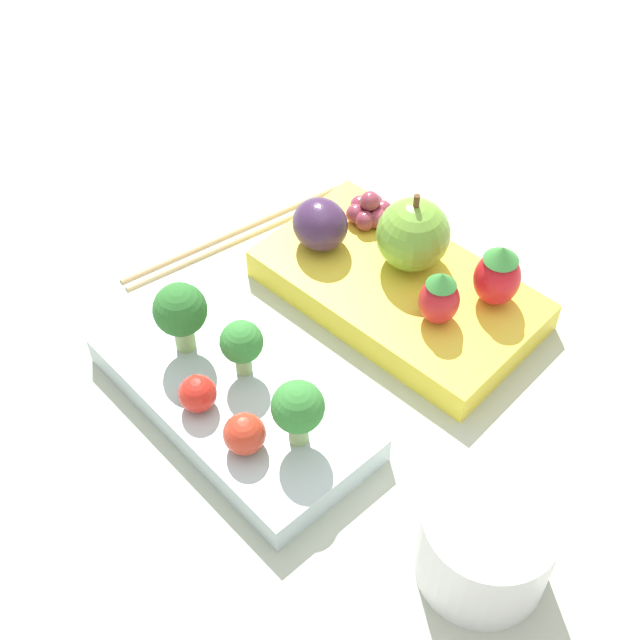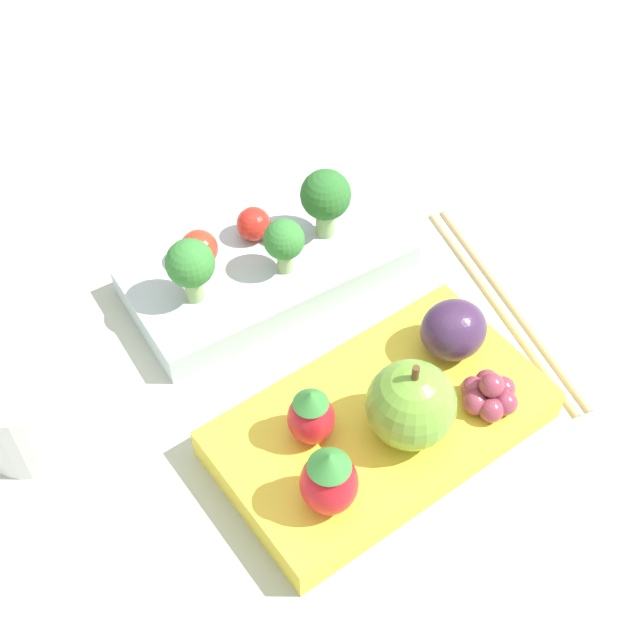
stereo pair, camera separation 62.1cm
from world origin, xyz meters
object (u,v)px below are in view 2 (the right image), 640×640
object	(u,v)px
cherry_tomato_1	(199,248)
chopsticks_pair	(504,303)
cherry_tomato_0	(254,224)
apple	(411,405)
strawberry_0	(329,480)
broccoli_floret_0	(284,241)
plum	(453,330)
grape_cluster	(490,394)
drinking_cup	(26,401)
bento_box_fruit	(380,424)
broccoli_floret_2	(190,265)
broccoli_floret_1	(326,197)
bento_box_savoury	(268,269)
strawberry_1	(311,416)

from	to	relation	value
cherry_tomato_1	chopsticks_pair	bearing A→B (deg)	-35.57
cherry_tomato_0	chopsticks_pair	distance (m)	0.19
apple	strawberry_0	distance (m)	0.07
broccoli_floret_0	plum	xyz separation A→B (m)	(0.06, -0.12, -0.01)
strawberry_0	cherry_tomato_0	bearing A→B (deg)	73.95
grape_cluster	drinking_cup	size ratio (longest dim) A/B	0.48
bento_box_fruit	broccoli_floret_0	world-z (taller)	broccoli_floret_0
grape_cluster	drinking_cup	xyz separation A→B (m)	(-0.26, 0.15, -0.00)
cherry_tomato_1	grape_cluster	size ratio (longest dim) A/B	0.73
broccoli_floret_2	broccoli_floret_1	bearing A→B (deg)	5.21
bento_box_savoury	strawberry_1	world-z (taller)	strawberry_1
cherry_tomato_1	bento_box_savoury	bearing A→B (deg)	-26.11
plum	strawberry_1	bearing A→B (deg)	-173.61
bento_box_fruit	chopsticks_pair	distance (m)	0.15
broccoli_floret_0	cherry_tomato_1	xyz separation A→B (m)	(-0.05, 0.04, -0.01)
cherry_tomato_1	apple	distance (m)	0.21
cherry_tomato_1	plum	distance (m)	0.19
broccoli_floret_2	apple	bearing A→B (deg)	-67.82
broccoli_floret_2	strawberry_1	xyz separation A→B (m)	(0.01, -0.14, -0.01)
cherry_tomato_0	apple	distance (m)	0.20
grape_cluster	chopsticks_pair	size ratio (longest dim) A/B	0.18
drinking_cup	strawberry_1	bearing A→B (deg)	-36.74
bento_box_savoury	broccoli_floret_0	size ratio (longest dim) A/B	4.66
strawberry_0	plum	distance (m)	0.14
cherry_tomato_0	plum	xyz separation A→B (m)	(0.07, -0.16, 0.01)
cherry_tomato_0	apple	size ratio (longest dim) A/B	0.39
chopsticks_pair	broccoli_floret_1	bearing A→B (deg)	128.40
broccoli_floret_0	plum	bearing A→B (deg)	-63.41
broccoli_floret_0	chopsticks_pair	xyz separation A→B (m)	(0.13, -0.09, -0.05)
cherry_tomato_0	strawberry_0	bearing A→B (deg)	-106.05
strawberry_1	broccoli_floret_1	bearing A→B (deg)	57.20
chopsticks_pair	cherry_tomato_0	bearing A→B (deg)	135.45
bento_box_savoury	plum	bearing A→B (deg)	-63.84
bento_box_savoury	cherry_tomato_0	size ratio (longest dim) A/B	8.21
strawberry_1	plum	bearing A→B (deg)	6.39
bento_box_savoury	cherry_tomato_0	distance (m)	0.04
drinking_cup	chopsticks_pair	distance (m)	0.34
strawberry_1	bento_box_savoury	bearing A→B (deg)	72.54
broccoli_floret_1	apple	bearing A→B (deg)	-103.71
broccoli_floret_1	chopsticks_pair	bearing A→B (deg)	-51.60
strawberry_1	plum	xyz separation A→B (m)	(0.11, 0.01, -0.00)
cherry_tomato_1	strawberry_1	distance (m)	0.17
bento_box_savoury	bento_box_fruit	bearing A→B (deg)	-90.19
broccoli_floret_0	apple	distance (m)	0.16
apple	broccoli_floret_1	bearing A→B (deg)	76.29
grape_cluster	drinking_cup	world-z (taller)	drinking_cup
apple	strawberry_1	distance (m)	0.06
bento_box_savoury	chopsticks_pair	distance (m)	0.18
broccoli_floret_0	drinking_cup	xyz separation A→B (m)	(-0.20, -0.02, -0.02)
cherry_tomato_0	drinking_cup	size ratio (longest dim) A/B	0.32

